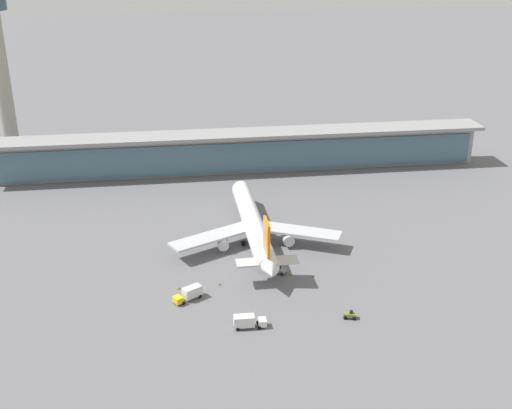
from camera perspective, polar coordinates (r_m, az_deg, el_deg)
ground_plane at (r=172.83m, az=0.95°, el=-5.02°), size 1200.00×1200.00×0.00m
airliner_on_stand at (r=180.32m, az=-0.24°, el=-1.87°), size 48.70×63.17×16.86m
service_truck_near_nose_yellow at (r=155.47m, az=-5.97°, el=-7.90°), size 7.44×5.75×3.10m
service_truck_under_wing_olive at (r=149.70m, az=8.39°, el=-9.75°), size 3.20×2.38×2.05m
service_truck_mid_apron_white at (r=144.54m, az=-0.75°, el=-10.39°), size 7.33×2.48×3.10m
service_truck_by_tail_grey at (r=166.19m, az=2.19°, el=-5.92°), size 3.24×3.21×2.05m
terminal_building at (r=234.93m, az=-1.72°, el=4.85°), size 183.60×12.80×15.20m
safety_cone_alpha at (r=165.60m, az=5.16°, el=-6.34°), size 0.62×0.62×0.70m
safety_cone_bravo at (r=165.69m, az=3.08°, el=-6.25°), size 0.62×0.62×0.70m
safety_cone_charlie at (r=160.67m, az=-6.89°, el=-7.41°), size 0.62×0.62×0.70m
safety_cone_delta at (r=161.59m, az=-3.25°, el=-7.08°), size 0.62×0.62×0.70m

